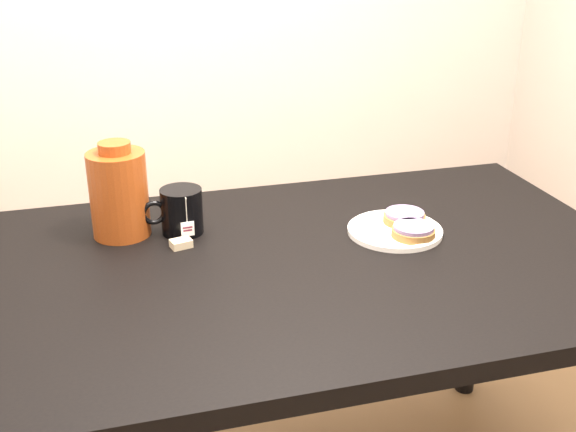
{
  "coord_description": "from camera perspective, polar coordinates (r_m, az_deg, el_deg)",
  "views": [
    {
      "loc": [
        -0.43,
        -1.32,
        1.44
      ],
      "look_at": [
        -0.04,
        0.1,
        0.81
      ],
      "focal_mm": 45.0,
      "sensor_mm": 36.0,
      "label": 1
    }
  ],
  "objects": [
    {
      "name": "bagel_back",
      "position": [
        1.71,
        9.19,
        -0.09
      ],
      "size": [
        0.11,
        0.11,
        0.03
      ],
      "color": "brown",
      "rests_on": "plate"
    },
    {
      "name": "bagel_front",
      "position": [
        1.64,
        9.88,
        -1.18
      ],
      "size": [
        0.11,
        0.11,
        0.03
      ],
      "color": "brown",
      "rests_on": "plate"
    },
    {
      "name": "mug",
      "position": [
        1.66,
        -8.47,
        0.4
      ],
      "size": [
        0.14,
        0.11,
        0.11
      ],
      "rotation": [
        0.0,
        0.0,
        0.08
      ],
      "color": "black",
      "rests_on": "table"
    },
    {
      "name": "table",
      "position": [
        1.59,
        2.23,
        -5.92
      ],
      "size": [
        1.4,
        0.9,
        0.75
      ],
      "color": "black",
      "rests_on": "ground_plane"
    },
    {
      "name": "plate",
      "position": [
        1.68,
        8.44,
        -1.08
      ],
      "size": [
        0.22,
        0.22,
        0.02
      ],
      "color": "white",
      "rests_on": "table"
    },
    {
      "name": "teabag_pouch",
      "position": [
        1.61,
        -8.45,
        -2.16
      ],
      "size": [
        0.05,
        0.04,
        0.02
      ],
      "primitive_type": "cube",
      "rotation": [
        0.0,
        0.0,
        0.24
      ],
      "color": "#C6B793",
      "rests_on": "table"
    },
    {
      "name": "bagel_package",
      "position": [
        1.66,
        -13.23,
        1.8
      ],
      "size": [
        0.17,
        0.17,
        0.22
      ],
      "rotation": [
        0.0,
        0.0,
        -0.37
      ],
      "color": "maroon",
      "rests_on": "table"
    }
  ]
}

